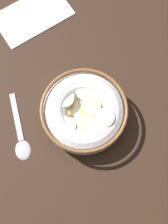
# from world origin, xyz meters

# --- Properties ---
(ground_plane) EXTENTS (0.98, 0.98, 0.02)m
(ground_plane) POSITION_xyz_m (0.00, 0.00, -0.01)
(ground_plane) COLOR #332116
(cereal_bowl) EXTENTS (0.15, 0.15, 0.05)m
(cereal_bowl) POSITION_xyz_m (-0.00, 0.00, 0.03)
(cereal_bowl) COLOR silver
(cereal_bowl) RESTS_ON ground_plane
(spoon) EXTENTS (0.10, 0.11, 0.01)m
(spoon) POSITION_xyz_m (0.10, -0.07, 0.00)
(spoon) COLOR #B7B7BC
(spoon) RESTS_ON ground_plane
(folded_napkin) EXTENTS (0.18, 0.15, 0.00)m
(folded_napkin) POSITION_xyz_m (-0.13, -0.20, 0.00)
(folded_napkin) COLOR silver
(folded_napkin) RESTS_ON ground_plane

